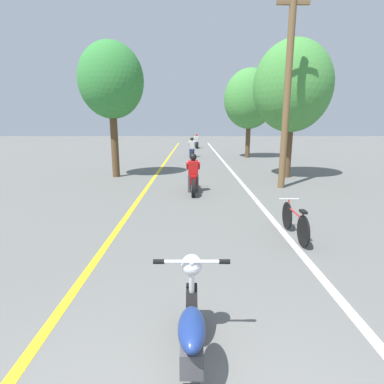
% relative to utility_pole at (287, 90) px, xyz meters
% --- Properties ---
extents(lane_stripe_center, '(0.14, 48.00, 0.01)m').
position_rel_utility_pole_xyz_m(lane_stripe_center, '(-5.03, 3.27, -3.50)').
color(lane_stripe_center, yellow).
rests_on(lane_stripe_center, ground).
extents(lane_stripe_edge, '(0.14, 48.00, 0.01)m').
position_rel_utility_pole_xyz_m(lane_stripe_edge, '(-1.34, 3.27, -3.50)').
color(lane_stripe_edge, white).
rests_on(lane_stripe_edge, ground).
extents(utility_pole, '(1.10, 0.24, 6.83)m').
position_rel_utility_pole_xyz_m(utility_pole, '(0.00, 0.00, 0.00)').
color(utility_pole, brown).
rests_on(utility_pole, ground).
extents(roadside_tree_right_near, '(3.30, 2.97, 5.77)m').
position_rel_utility_pole_xyz_m(roadside_tree_right_near, '(0.90, 2.29, 0.35)').
color(roadside_tree_right_near, '#513A23').
rests_on(roadside_tree_right_near, ground).
extents(roadside_tree_right_far, '(3.50, 3.15, 6.03)m').
position_rel_utility_pole_xyz_m(roadside_tree_right_far, '(0.61, 10.44, 0.50)').
color(roadside_tree_right_far, '#513A23').
rests_on(roadside_tree_right_far, ground).
extents(roadside_tree_left, '(2.76, 2.48, 5.72)m').
position_rel_utility_pole_xyz_m(roadside_tree_left, '(-6.77, 2.40, 0.59)').
color(roadside_tree_left, '#513A23').
rests_on(roadside_tree_left, ground).
extents(motorcycle_foreground, '(0.77, 1.97, 1.01)m').
position_rel_utility_pole_xyz_m(motorcycle_foreground, '(-3.34, -8.67, -3.09)').
color(motorcycle_foreground, black).
rests_on(motorcycle_foreground, ground).
extents(motorcycle_rider_lead, '(0.50, 2.02, 1.34)m').
position_rel_utility_pole_xyz_m(motorcycle_rider_lead, '(-3.30, -0.76, -2.99)').
color(motorcycle_rider_lead, black).
rests_on(motorcycle_rider_lead, ground).
extents(motorcycle_rider_mid, '(0.50, 2.08, 1.41)m').
position_rel_utility_pole_xyz_m(motorcycle_rider_mid, '(-3.35, 10.60, -2.97)').
color(motorcycle_rider_mid, black).
rests_on(motorcycle_rider_mid, ground).
extents(motorcycle_rider_far, '(0.50, 2.16, 1.39)m').
position_rel_utility_pole_xyz_m(motorcycle_rider_far, '(-2.88, 19.14, -2.98)').
color(motorcycle_rider_far, black).
rests_on(motorcycle_rider_far, ground).
extents(bicycle_parked, '(0.44, 1.62, 0.72)m').
position_rel_utility_pole_xyz_m(bicycle_parked, '(-1.20, -5.04, -3.17)').
color(bicycle_parked, black).
rests_on(bicycle_parked, ground).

